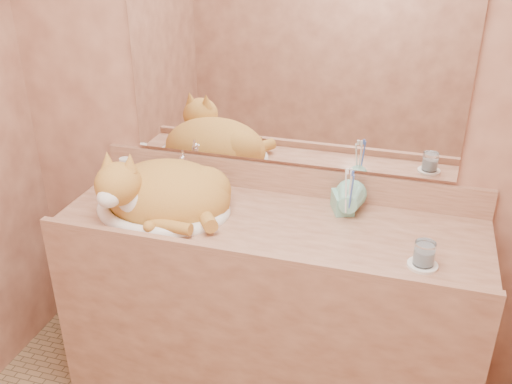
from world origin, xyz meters
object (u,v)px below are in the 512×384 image
(soap_dispenser, at_px, (347,198))
(sink_basin, at_px, (162,191))
(cat, at_px, (162,190))
(vanity_counter, at_px, (269,313))
(toothbrush_cup, at_px, (348,207))
(water_glass, at_px, (424,253))

(soap_dispenser, bearing_deg, sink_basin, 170.26)
(sink_basin, height_order, cat, cat)
(vanity_counter, height_order, cat, cat)
(soap_dispenser, relative_size, toothbrush_cup, 1.35)
(sink_basin, distance_m, water_glass, 0.99)
(soap_dispenser, bearing_deg, water_glass, -62.23)
(toothbrush_cup, bearing_deg, cat, -169.28)
(vanity_counter, relative_size, toothbrush_cup, 13.16)
(cat, bearing_deg, toothbrush_cup, 4.87)
(sink_basin, height_order, water_glass, sink_basin)
(toothbrush_cup, relative_size, water_glass, 1.52)
(toothbrush_cup, height_order, water_glass, toothbrush_cup)
(sink_basin, relative_size, toothbrush_cup, 4.29)
(sink_basin, bearing_deg, soap_dispenser, 25.31)
(vanity_counter, distance_m, cat, 0.66)
(vanity_counter, xyz_separation_m, soap_dispenser, (0.27, 0.12, 0.51))
(vanity_counter, distance_m, toothbrush_cup, 0.56)
(soap_dispenser, distance_m, toothbrush_cup, 0.03)
(soap_dispenser, bearing_deg, cat, 171.35)
(soap_dispenser, height_order, water_glass, soap_dispenser)
(cat, xyz_separation_m, soap_dispenser, (0.68, 0.15, -0.01))
(soap_dispenser, relative_size, water_glass, 2.05)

